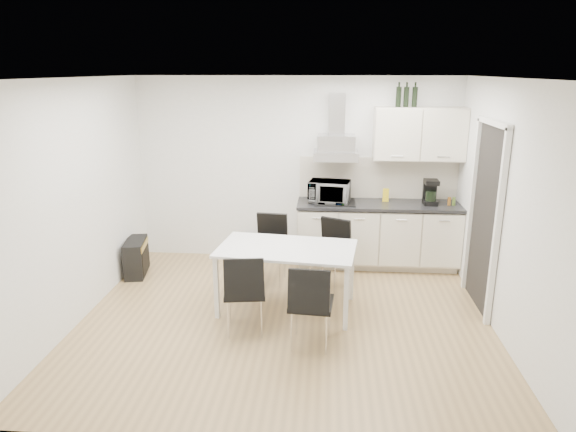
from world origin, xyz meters
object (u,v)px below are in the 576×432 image
chair_far_left (269,250)px  guitar_amp (136,257)px  kitchenette (381,209)px  floor_speaker (250,246)px  chair_far_right (329,256)px  chair_near_left (245,292)px  chair_near_right (311,304)px  dining_table (287,253)px

chair_far_left → guitar_amp: chair_far_left is taller
guitar_amp → kitchenette: bearing=-0.1°
floor_speaker → chair_far_right: bearing=-27.2°
kitchenette → guitar_amp: (-3.29, -0.59, -0.59)m
chair_near_left → chair_near_right: (0.70, -0.24, 0.00)m
chair_near_left → guitar_amp: size_ratio=1.44×
kitchenette → chair_far_right: 1.18m
chair_far_right → guitar_amp: chair_far_right is taller
kitchenette → dining_table: kitchenette is taller
chair_far_right → guitar_amp: (-2.59, 0.28, -0.20)m
chair_far_left → chair_far_right: same height
chair_far_right → chair_near_left: size_ratio=1.00×
floor_speaker → chair_near_left: bearing=-68.3°
chair_near_left → chair_far_left: bearing=77.0°
chair_far_right → floor_speaker: size_ratio=2.59×
kitchenette → chair_far_right: (-0.70, -0.86, -0.39)m
chair_far_left → floor_speaker: bearing=-59.5°
kitchenette → dining_table: bearing=-129.0°
chair_near_right → floor_speaker: size_ratio=2.59×
chair_near_right → guitar_amp: chair_near_right is taller
kitchenette → guitar_amp: 3.39m
kitchenette → guitar_amp: bearing=-169.9°
dining_table → chair_near_left: chair_near_left is taller
dining_table → guitar_amp: bearing=164.2°
kitchenette → chair_far_right: kitchenette is taller
dining_table → kitchenette: bearing=57.7°
chair_far_left → guitar_amp: bearing=2.5°
chair_far_left → guitar_amp: size_ratio=1.44×
dining_table → chair_near_right: (0.31, -0.80, -0.24)m
chair_near_left → kitchenette: bearing=43.8°
dining_table → chair_far_left: bearing=117.4°
chair_near_right → floor_speaker: (-0.98, 2.42, -0.27)m
guitar_amp → floor_speaker: guitar_amp is taller
kitchenette → guitar_amp: size_ratio=4.14×
chair_far_right → guitar_amp: bearing=20.3°
chair_near_left → floor_speaker: size_ratio=2.59×
floor_speaker → chair_near_right: bearing=-53.5°
guitar_amp → chair_near_right: bearing=-44.9°
chair_far_left → guitar_amp: (-1.82, 0.12, -0.20)m
kitchenette → chair_far_left: bearing=-154.4°
chair_near_right → kitchenette: bearing=73.7°
chair_far_right → guitar_amp: size_ratio=1.44×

